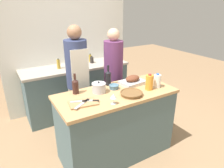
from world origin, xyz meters
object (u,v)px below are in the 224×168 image
at_px(cutting_board, 83,103).
at_px(wine_glass_left, 113,96).
at_px(mixing_bowl, 114,86).
at_px(condiment_bottle_short, 92,60).
at_px(juice_jug, 149,82).
at_px(wine_bottle_green, 108,77).
at_px(wicker_basket, 131,93).
at_px(roasting_pan, 133,81).
at_px(knife_paring, 91,101).
at_px(person_cook_guest, 113,74).
at_px(condiment_bottle_tall, 59,64).
at_px(stock_pot, 99,88).
at_px(knife_bread, 81,101).
at_px(condiment_bottle_extra, 90,58).
at_px(knife_chef, 83,103).
at_px(person_cook_aproned, 78,78).
at_px(milk_jug, 157,81).
at_px(wine_bottle_dark, 75,86).

relative_size(cutting_board, wine_glass_left, 2.69).
distance_m(cutting_board, mixing_bowl, 0.55).
height_order(wine_glass_left, condiment_bottle_short, wine_glass_left).
relative_size(juice_jug, wine_glass_left, 1.70).
bearing_deg(cutting_board, wine_bottle_green, 33.21).
distance_m(wicker_basket, cutting_board, 0.60).
relative_size(roasting_pan, knife_paring, 1.97).
xyz_separation_m(mixing_bowl, person_cook_guest, (0.34, 0.58, -0.06)).
xyz_separation_m(wine_bottle_green, condiment_bottle_tall, (-0.35, 1.12, -0.04)).
bearing_deg(wicker_basket, condiment_bottle_tall, 105.34).
relative_size(wine_glass_left, condiment_bottle_short, 0.95).
bearing_deg(stock_pot, knife_bread, -153.93).
relative_size(condiment_bottle_tall, condiment_bottle_extra, 1.13).
xyz_separation_m(knife_paring, knife_bread, (-0.11, 0.05, 0.00)).
bearing_deg(condiment_bottle_extra, condiment_bottle_short, -96.46).
relative_size(wicker_basket, knife_chef, 1.18).
distance_m(juice_jug, knife_bread, 0.92).
relative_size(mixing_bowl, wine_bottle_green, 0.47).
xyz_separation_m(wine_glass_left, person_cook_guest, (0.57, 0.94, -0.12)).
bearing_deg(person_cook_aproned, juice_jug, -47.96).
bearing_deg(knife_paring, milk_jug, -2.95).
bearing_deg(milk_jug, wicker_basket, -176.04).
bearing_deg(roasting_pan, condiment_bottle_extra, 90.07).
relative_size(cutting_board, wine_bottle_dark, 1.31).
bearing_deg(person_cook_guest, juice_jug, -109.28).
xyz_separation_m(milk_jug, knife_chef, (-1.05, 0.04, -0.07)).
distance_m(condiment_bottle_tall, condiment_bottle_extra, 0.67).
xyz_separation_m(roasting_pan, stock_pot, (-0.53, -0.02, 0.02)).
height_order(wine_glass_left, person_cook_guest, person_cook_guest).
distance_m(cutting_board, wine_bottle_dark, 0.32).
bearing_deg(mixing_bowl, person_cook_guest, 59.54).
height_order(juice_jug, milk_jug, juice_jug).
xyz_separation_m(cutting_board, condiment_bottle_short, (0.82, 1.49, 0.04)).
xyz_separation_m(knife_paring, condiment_bottle_extra, (0.73, 1.60, 0.04)).
xyz_separation_m(knife_bread, person_cook_aproned, (0.25, 0.71, 0.00)).
distance_m(mixing_bowl, person_cook_guest, 0.68).
distance_m(knife_bread, person_cook_aproned, 0.75).
bearing_deg(wicker_basket, condiment_bottle_extra, 82.17).
height_order(juice_jug, knife_chef, juice_jug).
relative_size(wine_bottle_green, person_cook_aproned, 0.16).
relative_size(milk_jug, knife_chef, 0.82).
height_order(wine_bottle_green, wine_glass_left, wine_bottle_green).
xyz_separation_m(cutting_board, stock_pot, (0.29, 0.18, 0.05)).
xyz_separation_m(stock_pot, condiment_bottle_extra, (0.53, 1.40, -0.00)).
xyz_separation_m(mixing_bowl, wine_bottle_dark, (-0.48, 0.12, 0.07)).
xyz_separation_m(knife_chef, knife_paring, (0.11, 0.01, -0.00)).
xyz_separation_m(wine_glass_left, knife_bread, (-0.30, 0.21, -0.07)).
xyz_separation_m(knife_chef, condiment_bottle_extra, (0.84, 1.61, 0.04)).
relative_size(condiment_bottle_extra, person_cook_aproned, 0.09).
height_order(mixing_bowl, knife_chef, mixing_bowl).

